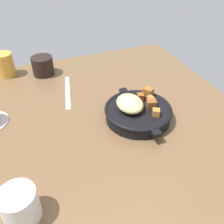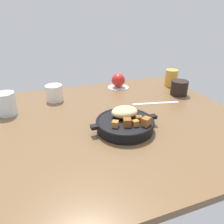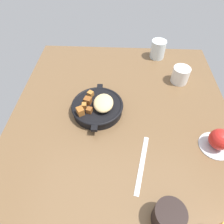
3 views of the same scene
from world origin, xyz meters
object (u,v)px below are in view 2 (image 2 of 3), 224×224
object	(u,v)px
cast_iron_skillet	(125,122)
coffee_mug_dark	(179,88)
juice_glass_amber	(171,78)
butter_knife	(156,103)
water_glass_tall	(6,104)
red_apple	(118,80)
ceramic_mug_white	(54,93)

from	to	relation	value
cast_iron_skillet	coffee_mug_dark	bearing A→B (deg)	29.99
juice_glass_amber	coffee_mug_dark	bearing A→B (deg)	-108.12
butter_knife	juice_glass_amber	world-z (taller)	juice_glass_amber
cast_iron_skillet	coffee_mug_dark	distance (cm)	46.50
cast_iron_skillet	water_glass_tall	size ratio (longest dim) A/B	2.68
cast_iron_skillet	red_apple	bearing A→B (deg)	71.66
butter_knife	coffee_mug_dark	xyz separation A→B (cm)	(17.02, 5.97, 3.56)
red_apple	water_glass_tall	distance (cm)	58.47
cast_iron_skillet	ceramic_mug_white	world-z (taller)	cast_iron_skillet
cast_iron_skillet	coffee_mug_dark	world-z (taller)	cast_iron_skillet
cast_iron_skillet	butter_knife	bearing A→B (deg)	36.60
red_apple	coffee_mug_dark	xyz separation A→B (cm)	(25.54, -21.20, -0.64)
butter_knife	ceramic_mug_white	distance (cm)	48.85
juice_glass_amber	ceramic_mug_white	distance (cm)	66.16
butter_knife	water_glass_tall	distance (cm)	65.88
juice_glass_amber	ceramic_mug_white	world-z (taller)	juice_glass_amber
water_glass_tall	coffee_mug_dark	world-z (taller)	water_glass_tall
ceramic_mug_white	cast_iron_skillet	bearing A→B (deg)	-60.17
juice_glass_amber	coffee_mug_dark	size ratio (longest dim) A/B	1.09
water_glass_tall	cast_iron_skillet	bearing A→B (deg)	-34.42
red_apple	water_glass_tall	world-z (taller)	water_glass_tall
ceramic_mug_white	juice_glass_amber	bearing A→B (deg)	0.26
water_glass_tall	butter_knife	bearing A→B (deg)	-9.80
cast_iron_skillet	coffee_mug_dark	size ratio (longest dim) A/B	2.98
ceramic_mug_white	coffee_mug_dark	bearing A→B (deg)	-12.68
cast_iron_skillet	ceramic_mug_white	distance (cm)	42.75
butter_knife	water_glass_tall	xyz separation A→B (cm)	(-64.76, 11.18, 4.58)
butter_knife	juice_glass_amber	distance (cm)	29.89
water_glass_tall	ceramic_mug_white	world-z (taller)	water_glass_tall
juice_glass_amber	ceramic_mug_white	size ratio (longest dim) A/B	1.18
butter_knife	ceramic_mug_white	world-z (taller)	ceramic_mug_white
cast_iron_skillet	red_apple	xyz separation A→B (cm)	(14.73, 44.44, 1.48)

